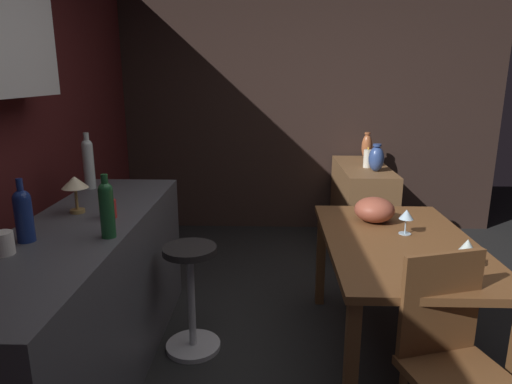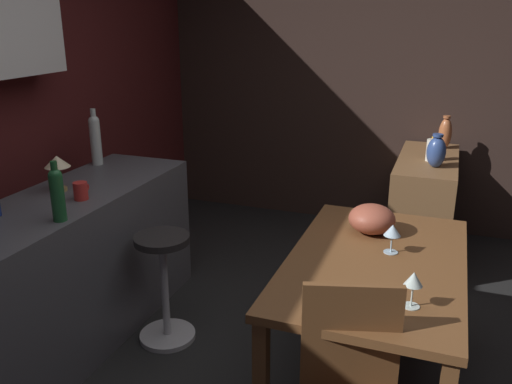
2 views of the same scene
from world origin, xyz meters
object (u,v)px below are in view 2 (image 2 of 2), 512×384
object	(u,v)px
counter_lamp	(57,164)
pillar_candle_tall	(431,150)
wine_glass_left	(392,231)
wine_glass_right	(376,300)
vase_ceramic_blue	(436,152)
wine_bottle_green	(57,192)
wine_glass_center	(413,281)
wine_bottle_clear	(95,138)
cup_red	(81,191)
dining_table	(375,276)
bar_stool	(165,285)
sideboard_cabinet	(423,208)
vase_copper	(445,133)
fruit_bowl	(372,219)

from	to	relation	value
counter_lamp	pillar_candle_tall	bearing A→B (deg)	-48.56
wine_glass_left	wine_glass_right	xyz separation A→B (m)	(-0.69, -0.02, -0.01)
pillar_candle_tall	vase_ceramic_blue	size ratio (longest dim) A/B	0.78
wine_bottle_green	counter_lamp	size ratio (longest dim) A/B	1.46
pillar_candle_tall	vase_ceramic_blue	world-z (taller)	vase_ceramic_blue
wine_glass_center	wine_glass_right	bearing A→B (deg)	146.97
wine_bottle_clear	cup_red	xyz separation A→B (m)	(-0.64, -0.35, -0.13)
wine_glass_center	pillar_candle_tall	size ratio (longest dim) A/B	0.82
wine_glass_center	counter_lamp	world-z (taller)	counter_lamp
wine_bottle_clear	vase_ceramic_blue	world-z (taller)	wine_bottle_clear
counter_lamp	wine_bottle_clear	bearing A→B (deg)	14.50
dining_table	wine_glass_right	size ratio (longest dim) A/B	9.37
bar_stool	counter_lamp	bearing A→B (deg)	97.56
wine_glass_left	pillar_candle_tall	size ratio (longest dim) A/B	0.78
wine_glass_left	wine_glass_right	size ratio (longest dim) A/B	1.02
sideboard_cabinet	vase_copper	bearing A→B (deg)	-15.07
wine_bottle_green	pillar_candle_tall	size ratio (longest dim) A/B	1.60
sideboard_cabinet	wine_glass_center	world-z (taller)	wine_glass_center
wine_glass_right	wine_glass_center	bearing A→B (deg)	-33.03
bar_stool	wine_bottle_green	bearing A→B (deg)	147.69
wine_glass_right	vase_ceramic_blue	distance (m)	2.11
wine_glass_right	vase_copper	size ratio (longest dim) A/B	0.54
cup_red	pillar_candle_tall	xyz separation A→B (m)	(1.82, -1.76, -0.05)
sideboard_cabinet	wine_glass_center	distance (m)	2.21
bar_stool	cup_red	world-z (taller)	cup_red
cup_red	pillar_candle_tall	distance (m)	2.53
sideboard_cabinet	vase_copper	xyz separation A→B (m)	(0.37, -0.10, 0.54)
wine_bottle_green	counter_lamp	world-z (taller)	wine_bottle_green
counter_lamp	vase_ceramic_blue	xyz separation A→B (m)	(1.57, -2.01, -0.13)
vase_ceramic_blue	vase_copper	world-z (taller)	vase_copper
fruit_bowl	vase_ceramic_blue	distance (m)	1.22
counter_lamp	dining_table	bearing A→B (deg)	-88.48
wine_bottle_green	pillar_candle_tall	distance (m)	2.70
dining_table	counter_lamp	size ratio (longest dim) A/B	6.58
vase_ceramic_blue	wine_glass_center	bearing A→B (deg)	-179.91
counter_lamp	pillar_candle_tall	world-z (taller)	counter_lamp
cup_red	counter_lamp	distance (m)	0.25
wine_glass_right	counter_lamp	world-z (taller)	counter_lamp
dining_table	vase_ceramic_blue	distance (m)	1.56
wine_glass_right	counter_lamp	xyz separation A→B (m)	(0.53, 1.89, 0.21)
wine_glass_center	vase_copper	size ratio (longest dim) A/B	0.58
counter_lamp	vase_ceramic_blue	bearing A→B (deg)	-52.00
wine_glass_center	wine_bottle_clear	distance (m)	2.35
dining_table	wine_glass_left	world-z (taller)	wine_glass_left
bar_stool	cup_red	size ratio (longest dim) A/B	5.97
sideboard_cabinet	pillar_candle_tall	size ratio (longest dim) A/B	5.77
cup_red	wine_bottle_green	bearing A→B (deg)	-161.21
wine_bottle_green	fruit_bowl	bearing A→B (deg)	-61.76
sideboard_cabinet	bar_stool	distance (m)	2.20
wine_bottle_clear	wine_glass_left	bearing A→B (deg)	-101.23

